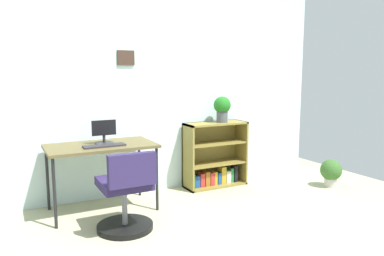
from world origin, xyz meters
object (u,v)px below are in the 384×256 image
(potted_plant_floor, at_px, (331,171))
(potted_plant_on_shelf, at_px, (222,107))
(desk, at_px, (101,150))
(keyboard, at_px, (104,146))
(monitor, at_px, (104,133))
(bookshelf_low, at_px, (214,158))
(office_chair, at_px, (126,197))

(potted_plant_floor, bearing_deg, potted_plant_on_shelf, 149.84)
(desk, distance_m, keyboard, 0.14)
(monitor, height_order, keyboard, monitor)
(keyboard, distance_m, bookshelf_low, 1.58)
(monitor, distance_m, potted_plant_floor, 2.87)
(bookshelf_low, relative_size, potted_plant_floor, 2.33)
(bookshelf_low, distance_m, potted_plant_on_shelf, 0.66)
(office_chair, bearing_deg, keyboard, 95.74)
(bookshelf_low, bearing_deg, office_chair, -149.08)
(office_chair, relative_size, bookshelf_low, 0.93)
(keyboard, distance_m, office_chair, 0.65)
(monitor, relative_size, potted_plant_on_shelf, 0.77)
(potted_plant_floor, bearing_deg, keyboard, 171.55)
(monitor, bearing_deg, office_chair, -89.05)
(office_chair, bearing_deg, potted_plant_floor, 2.26)
(desk, bearing_deg, keyboard, -87.28)
(desk, height_order, potted_plant_floor, desk)
(office_chair, bearing_deg, desk, 95.18)
(desk, xyz_separation_m, keyboard, (0.01, -0.12, 0.06))
(potted_plant_on_shelf, relative_size, potted_plant_floor, 0.93)
(desk, xyz_separation_m, monitor, (0.05, 0.04, 0.17))
(keyboard, xyz_separation_m, potted_plant_on_shelf, (1.58, 0.29, 0.30))
(monitor, distance_m, potted_plant_on_shelf, 1.56)
(desk, relative_size, potted_plant_on_shelf, 3.35)
(desk, xyz_separation_m, office_chair, (0.06, -0.64, -0.32))
(desk, bearing_deg, potted_plant_on_shelf, 5.99)
(monitor, bearing_deg, keyboard, -104.28)
(potted_plant_floor, bearing_deg, desk, 169.15)
(potted_plant_on_shelf, distance_m, potted_plant_floor, 1.62)
(desk, distance_m, potted_plant_floor, 2.88)
(bookshelf_low, height_order, potted_plant_floor, bookshelf_low)
(potted_plant_on_shelf, height_order, potted_plant_floor, potted_plant_on_shelf)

